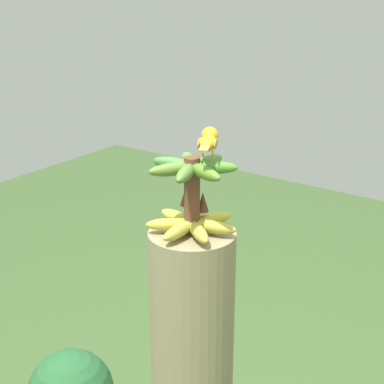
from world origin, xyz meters
name	(u,v)px	position (x,y,z in m)	size (l,w,h in m)	color
banana_bunch	(192,196)	(0.00, 0.00, 1.40)	(0.28, 0.28, 0.24)	brown
perched_bird	(208,140)	(0.03, 0.04, 1.57)	(0.10, 0.17, 0.08)	#C68933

